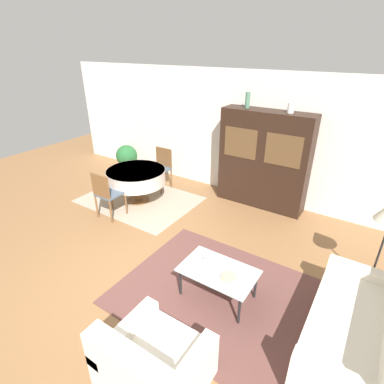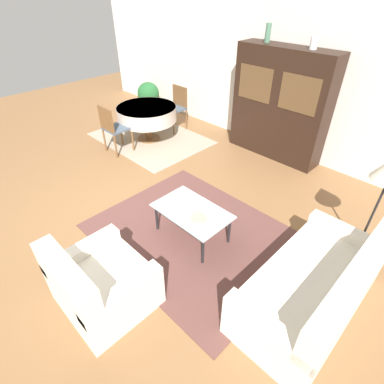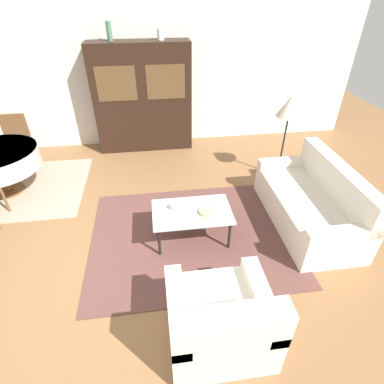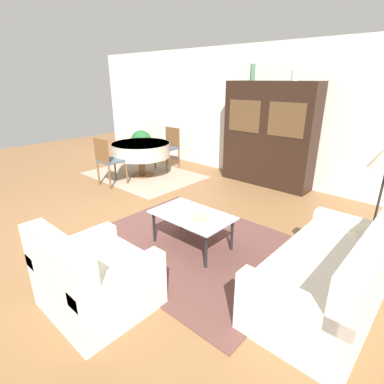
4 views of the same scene
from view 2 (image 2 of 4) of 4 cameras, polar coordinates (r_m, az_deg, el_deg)
name	(u,v)px [view 2 (image 2 of 4)]	position (r m, az deg, el deg)	size (l,w,h in m)	color
ground_plane	(114,212)	(4.77, -14.70, -3.65)	(14.00, 14.00, 0.00)	brown
wall_back	(261,76)	(6.47, 12.93, 20.75)	(10.00, 0.06, 2.70)	silver
area_rug	(194,234)	(4.24, 0.30, -8.00)	(2.67, 2.15, 0.01)	brown
dining_rug	(151,138)	(6.86, -7.86, 10.13)	(2.44, 1.80, 0.01)	gray
couch	(315,289)	(3.50, 22.41, -16.72)	(0.90, 1.80, 0.88)	silver
armchair	(100,285)	(3.43, -17.10, -16.50)	(0.93, 0.87, 0.85)	silver
coffee_table	(192,213)	(3.95, 0.00, -4.01)	(1.00, 0.63, 0.44)	black
display_cabinet	(280,105)	(6.01, 16.36, 15.62)	(1.82, 0.47, 2.01)	black
dining_table	(147,114)	(6.60, -8.60, 14.54)	(1.26, 1.26, 0.73)	brown
dining_chair_near	(113,126)	(6.19, -14.86, 12.01)	(0.44, 0.44, 0.96)	brown
dining_chair_far	(176,105)	(7.11, -3.01, 16.22)	(0.44, 0.44, 0.96)	brown
cup	(184,198)	(4.06, -1.45, -1.22)	(0.09, 0.09, 0.08)	white
bowl	(199,218)	(3.78, 1.26, -4.91)	(0.20, 0.20, 0.05)	tan
vase_tall	(268,33)	(5.97, 14.28, 27.32)	(0.09, 0.09, 0.30)	#4C7A60
vase_short	(314,43)	(5.58, 22.23, 24.81)	(0.12, 0.12, 0.18)	white
potted_plant	(148,94)	(8.43, -8.31, 17.96)	(0.57, 0.57, 0.72)	beige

